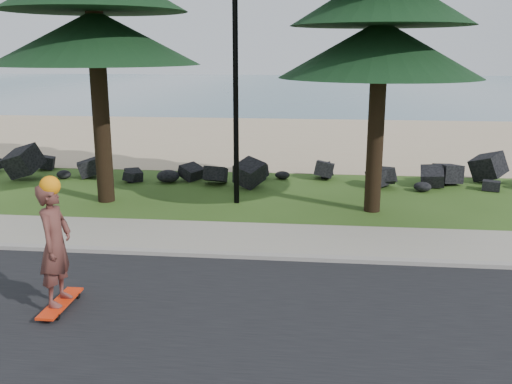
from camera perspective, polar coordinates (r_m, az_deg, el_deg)
ground at (r=12.12m, az=-4.08°, el=-5.01°), size 160.00×160.00×0.00m
road at (r=8.10m, az=-9.91°, el=-15.31°), size 160.00×7.00×0.02m
kerb at (r=11.27m, az=-4.90°, el=-6.25°), size 160.00×0.20×0.10m
sidewalk at (r=12.29m, az=-3.92°, el=-4.53°), size 160.00×2.00×0.08m
beach_sand at (r=26.14m, az=1.55°, el=5.41°), size 160.00×15.00×0.01m
ocean at (r=62.42m, az=4.34°, el=10.44°), size 160.00×58.00×0.01m
seawall_boulders at (r=17.44m, az=-0.84°, el=0.99°), size 60.00×2.40×1.10m
lamp_post at (r=14.61m, az=-2.09°, el=14.78°), size 0.25×0.14×8.14m
skateboarder at (r=9.22m, az=-19.43°, el=-5.02°), size 0.46×1.14×2.12m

